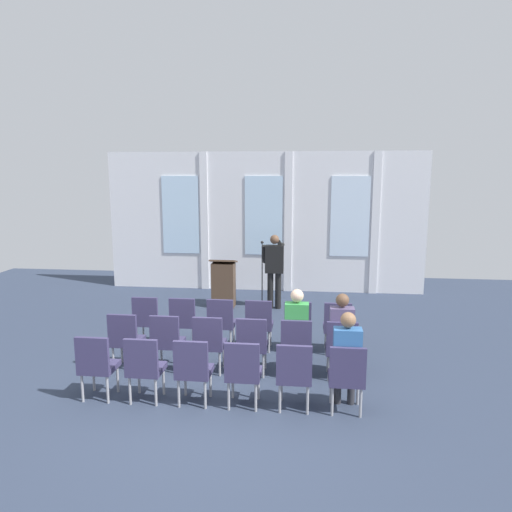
% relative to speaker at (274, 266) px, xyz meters
% --- Properties ---
extents(ground_plane, '(17.09, 17.09, 0.00)m').
position_rel_speaker_xyz_m(ground_plane, '(-0.41, -4.85, -1.00)').
color(ground_plane, '#2D384C').
extents(rear_partition, '(8.38, 0.14, 3.67)m').
position_rel_speaker_xyz_m(rear_partition, '(-0.37, 1.72, 0.84)').
color(rear_partition, silver).
rests_on(rear_partition, ground).
extents(speaker, '(0.50, 0.69, 1.73)m').
position_rel_speaker_xyz_m(speaker, '(0.00, 0.00, 0.00)').
color(speaker, black).
rests_on(speaker, ground).
extents(mic_stand, '(0.28, 0.28, 1.55)m').
position_rel_speaker_xyz_m(mic_stand, '(-0.30, 0.20, -0.67)').
color(mic_stand, black).
rests_on(mic_stand, ground).
extents(lectern, '(0.60, 0.48, 1.16)m').
position_rel_speaker_xyz_m(lectern, '(-1.19, -0.00, -0.45)').
color(lectern, '#4C3828').
rests_on(lectern, ground).
extents(chair_r0_c0, '(0.46, 0.44, 0.94)m').
position_rel_speaker_xyz_m(chair_r0_c0, '(-2.10, -2.69, -0.47)').
color(chair_r0_c0, '#99999E').
rests_on(chair_r0_c0, ground).
extents(chair_r0_c1, '(0.46, 0.44, 0.94)m').
position_rel_speaker_xyz_m(chair_r0_c1, '(-1.42, -2.69, -0.47)').
color(chair_r0_c1, '#99999E').
rests_on(chair_r0_c1, ground).
extents(chair_r0_c2, '(0.46, 0.44, 0.94)m').
position_rel_speaker_xyz_m(chair_r0_c2, '(-0.75, -2.69, -0.47)').
color(chair_r0_c2, '#99999E').
rests_on(chair_r0_c2, ground).
extents(chair_r0_c3, '(0.46, 0.44, 0.94)m').
position_rel_speaker_xyz_m(chair_r0_c3, '(-0.07, -2.69, -0.47)').
color(chair_r0_c3, '#99999E').
rests_on(chair_r0_c3, ground).
extents(chair_r0_c4, '(0.46, 0.44, 0.94)m').
position_rel_speaker_xyz_m(chair_r0_c4, '(0.61, -2.69, -0.47)').
color(chair_r0_c4, '#99999E').
rests_on(chair_r0_c4, ground).
extents(chair_r0_c5, '(0.46, 0.44, 0.94)m').
position_rel_speaker_xyz_m(chair_r0_c5, '(1.28, -2.69, -0.47)').
color(chair_r0_c5, '#99999E').
rests_on(chair_r0_c5, ground).
extents(chair_r1_c0, '(0.46, 0.44, 0.94)m').
position_rel_speaker_xyz_m(chair_r1_c0, '(-2.10, -3.72, -0.47)').
color(chair_r1_c0, '#99999E').
rests_on(chair_r1_c0, ground).
extents(chair_r1_c1, '(0.46, 0.44, 0.94)m').
position_rel_speaker_xyz_m(chair_r1_c1, '(-1.42, -3.72, -0.47)').
color(chair_r1_c1, '#99999E').
rests_on(chair_r1_c1, ground).
extents(chair_r1_c2, '(0.46, 0.44, 0.94)m').
position_rel_speaker_xyz_m(chair_r1_c2, '(-0.75, -3.72, -0.47)').
color(chair_r1_c2, '#99999E').
rests_on(chair_r1_c2, ground).
extents(chair_r1_c3, '(0.46, 0.44, 0.94)m').
position_rel_speaker_xyz_m(chair_r1_c3, '(-0.07, -3.72, -0.47)').
color(chair_r1_c3, '#99999E').
rests_on(chair_r1_c3, ground).
extents(chair_r1_c4, '(0.46, 0.44, 0.94)m').
position_rel_speaker_xyz_m(chair_r1_c4, '(0.61, -3.72, -0.47)').
color(chair_r1_c4, '#99999E').
rests_on(chair_r1_c4, ground).
extents(audience_r1_c4, '(0.36, 0.39, 1.38)m').
position_rel_speaker_xyz_m(audience_r1_c4, '(0.61, -3.65, -0.24)').
color(audience_r1_c4, '#2D2D33').
rests_on(audience_r1_c4, ground).
extents(chair_r1_c5, '(0.46, 0.44, 0.94)m').
position_rel_speaker_xyz_m(chair_r1_c5, '(1.28, -3.72, -0.47)').
color(chair_r1_c5, '#99999E').
rests_on(chair_r1_c5, ground).
extents(audience_r1_c5, '(0.36, 0.39, 1.33)m').
position_rel_speaker_xyz_m(audience_r1_c5, '(1.28, -3.64, -0.27)').
color(audience_r1_c5, '#2D2D33').
rests_on(audience_r1_c5, ground).
extents(chair_r2_c0, '(0.46, 0.44, 0.94)m').
position_rel_speaker_xyz_m(chair_r2_c0, '(-2.10, -4.75, -0.47)').
color(chair_r2_c0, '#99999E').
rests_on(chair_r2_c0, ground).
extents(chair_r2_c1, '(0.46, 0.44, 0.94)m').
position_rel_speaker_xyz_m(chair_r2_c1, '(-1.42, -4.75, -0.47)').
color(chair_r2_c1, '#99999E').
rests_on(chair_r2_c1, ground).
extents(chair_r2_c2, '(0.46, 0.44, 0.94)m').
position_rel_speaker_xyz_m(chair_r2_c2, '(-0.75, -4.75, -0.47)').
color(chair_r2_c2, '#99999E').
rests_on(chair_r2_c2, ground).
extents(chair_r2_c3, '(0.46, 0.44, 0.94)m').
position_rel_speaker_xyz_m(chair_r2_c3, '(-0.07, -4.75, -0.47)').
color(chair_r2_c3, '#99999E').
rests_on(chair_r2_c3, ground).
extents(chair_r2_c4, '(0.46, 0.44, 0.94)m').
position_rel_speaker_xyz_m(chair_r2_c4, '(0.61, -4.75, -0.47)').
color(chair_r2_c4, '#99999E').
rests_on(chair_r2_c4, ground).
extents(chair_r2_c5, '(0.46, 0.44, 0.94)m').
position_rel_speaker_xyz_m(chair_r2_c5, '(1.28, -4.75, -0.47)').
color(chair_r2_c5, '#99999E').
rests_on(chair_r2_c5, ground).
extents(audience_r2_c5, '(0.36, 0.39, 1.35)m').
position_rel_speaker_xyz_m(audience_r2_c5, '(1.28, -4.68, -0.25)').
color(audience_r2_c5, '#2D2D33').
rests_on(audience_r2_c5, ground).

